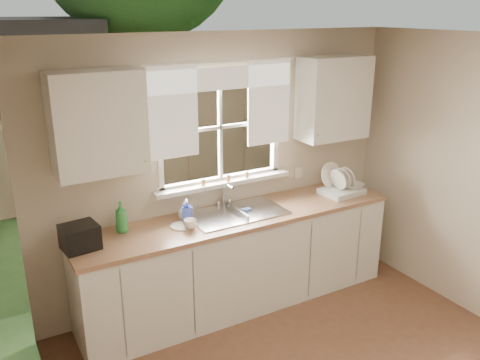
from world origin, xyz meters
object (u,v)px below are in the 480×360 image
dish_rack (341,187)px  soap_bottle_a (121,217)px  cup (190,224)px  black_appliance (80,237)px

dish_rack → soap_bottle_a: 2.20m
dish_rack → cup: 1.68m
black_appliance → soap_bottle_a: bearing=14.2°
dish_rack → cup: dish_rack is taller
soap_bottle_a → cup: soap_bottle_a is taller
dish_rack → cup: size_ratio=3.90×
black_appliance → cup: bearing=-12.2°
dish_rack → black_appliance: 2.57m
soap_bottle_a → cup: size_ratio=2.44×
dish_rack → black_appliance: bearing=179.1°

